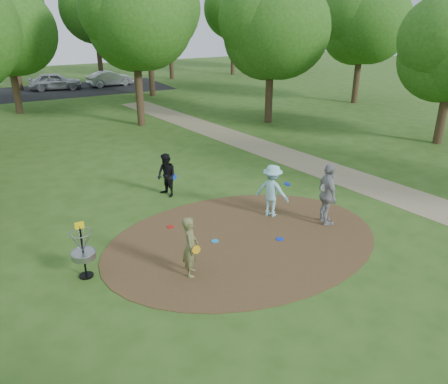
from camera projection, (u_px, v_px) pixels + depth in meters
ground at (244, 240)px, 12.88m from camera, size 100.00×100.00×0.00m
dirt_clearing at (244, 240)px, 12.88m from camera, size 8.40×8.40×0.02m
footpath at (357, 181)px, 17.39m from camera, size 7.55×39.89×0.01m
parking_lot at (85, 89)px, 38.05m from camera, size 14.00×8.00×0.01m
player_observer_with_disc at (190, 247)px, 10.91m from camera, size 0.60×0.70×1.61m
player_throwing_with_disc at (272, 191)px, 14.11m from camera, size 1.28×1.31×1.75m
player_walking_with_disc at (167, 175)px, 15.68m from camera, size 0.78×0.90×1.59m
player_waiting_with_disc at (327, 195)px, 13.49m from camera, size 0.85×1.27×2.00m
disc_ground_cyan at (215, 241)px, 12.76m from camera, size 0.22×0.22×0.02m
disc_ground_blue at (280, 239)px, 12.88m from camera, size 0.22×0.22×0.02m
disc_ground_red at (170, 227)px, 13.61m from camera, size 0.22×0.22×0.02m
car_left at (55, 81)px, 37.23m from camera, size 4.49×2.39×1.45m
car_right at (110, 79)px, 39.17m from camera, size 4.15×1.83×1.33m
disc_golf_basket at (82, 246)px, 10.79m from camera, size 0.63×0.63×1.54m
tree_ring at (182, 35)px, 19.12m from camera, size 36.91×46.31×9.73m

